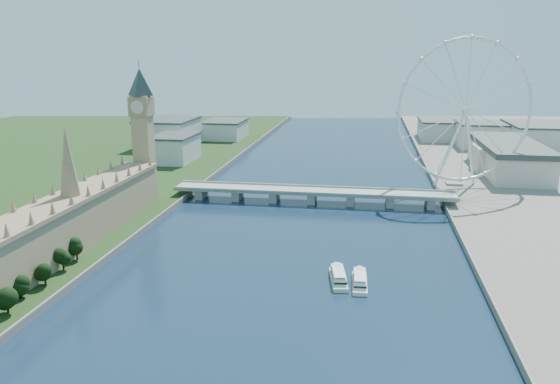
# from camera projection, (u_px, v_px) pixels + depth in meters

# --- Properties ---
(parliament_range) EXTENTS (24.00, 200.00, 70.00)m
(parliament_range) POSITION_uv_depth(u_px,v_px,m) (73.00, 220.00, 320.63)
(parliament_range) COLOR tan
(parliament_range) RESTS_ON ground
(big_ben) EXTENTS (20.02, 20.02, 110.00)m
(big_ben) POSITION_uv_depth(u_px,v_px,m) (142.00, 117.00, 412.19)
(big_ben) COLOR tan
(big_ben) RESTS_ON ground
(westminster_bridge) EXTENTS (220.00, 22.00, 9.50)m
(westminster_bridge) POSITION_uv_depth(u_px,v_px,m) (312.00, 194.00, 428.07)
(westminster_bridge) COLOR gray
(westminster_bridge) RESTS_ON ground
(london_eye) EXTENTS (113.60, 39.12, 124.30)m
(london_eye) POSITION_uv_depth(u_px,v_px,m) (466.00, 111.00, 447.22)
(london_eye) COLOR silver
(london_eye) RESTS_ON ground
(county_hall) EXTENTS (54.00, 144.00, 35.00)m
(county_hall) POSITION_uv_depth(u_px,v_px,m) (506.00, 175.00, 526.93)
(county_hall) COLOR beige
(county_hall) RESTS_ON ground
(city_skyline) EXTENTS (505.00, 280.00, 32.00)m
(city_skyline) POSITION_uv_depth(u_px,v_px,m) (366.00, 135.00, 668.33)
(city_skyline) COLOR beige
(city_skyline) RESTS_ON ground
(tour_boat_near) EXTENTS (12.38, 31.30, 6.74)m
(tour_boat_near) POSITION_uv_depth(u_px,v_px,m) (338.00, 282.00, 278.98)
(tour_boat_near) COLOR beige
(tour_boat_near) RESTS_ON ground
(tour_boat_far) EXTENTS (8.68, 29.95, 6.56)m
(tour_boat_far) POSITION_uv_depth(u_px,v_px,m) (360.00, 285.00, 274.62)
(tour_boat_far) COLOR silver
(tour_boat_far) RESTS_ON ground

